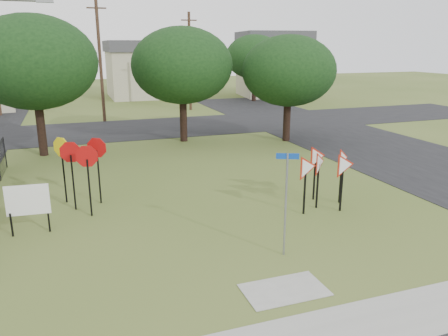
# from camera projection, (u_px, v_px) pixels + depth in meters

# --- Properties ---
(ground) EXTENTS (140.00, 140.00, 0.00)m
(ground) POSITION_uv_depth(u_px,v_px,m) (247.00, 248.00, 12.69)
(ground) COLOR #445720
(sidewalk) EXTENTS (30.00, 1.60, 0.02)m
(sidewalk) POSITION_uv_depth(u_px,v_px,m) (325.00, 335.00, 8.87)
(sidewalk) COLOR gray
(sidewalk) RESTS_ON ground
(street_right) EXTENTS (8.00, 50.00, 0.02)m
(street_right) POSITION_uv_depth(u_px,v_px,m) (371.00, 146.00, 25.62)
(street_right) COLOR black
(street_right) RESTS_ON ground
(street_far) EXTENTS (60.00, 8.00, 0.02)m
(street_far) POSITION_uv_depth(u_px,v_px,m) (139.00, 129.00, 30.83)
(street_far) COLOR black
(street_far) RESTS_ON ground
(curb_pad) EXTENTS (2.00, 1.20, 0.02)m
(curb_pad) POSITION_uv_depth(u_px,v_px,m) (284.00, 290.00, 10.51)
(curb_pad) COLOR gray
(curb_pad) RESTS_ON ground
(street_name_sign) EXTENTS (0.57, 0.26, 2.95)m
(street_name_sign) POSITION_uv_depth(u_px,v_px,m) (286.00, 198.00, 11.85)
(street_name_sign) COLOR gray
(street_name_sign) RESTS_ON ground
(stop_sign_cluster) EXTENTS (1.83, 2.11, 2.50)m
(stop_sign_cluster) POSITION_uv_depth(u_px,v_px,m) (79.00, 158.00, 15.40)
(stop_sign_cluster) COLOR black
(stop_sign_cluster) RESTS_ON ground
(yield_sign_cluster) EXTENTS (2.69, 1.58, 2.16)m
(yield_sign_cluster) POSITION_uv_depth(u_px,v_px,m) (325.00, 165.00, 15.53)
(yield_sign_cluster) COLOR black
(yield_sign_cluster) RESTS_ON ground
(info_board) EXTENTS (1.28, 0.14, 1.60)m
(info_board) POSITION_uv_depth(u_px,v_px,m) (28.00, 202.00, 13.38)
(info_board) COLOR black
(info_board) RESTS_ON ground
(far_pole_a) EXTENTS (1.40, 0.24, 9.00)m
(far_pole_a) POSITION_uv_depth(u_px,v_px,m) (100.00, 60.00, 32.57)
(far_pole_a) COLOR #462F20
(far_pole_a) RESTS_ON ground
(far_pole_b) EXTENTS (1.40, 0.24, 8.50)m
(far_pole_b) POSITION_uv_depth(u_px,v_px,m) (190.00, 61.00, 38.84)
(far_pole_b) COLOR #462F20
(far_pole_b) RESTS_ON ground
(house_mid) EXTENTS (8.40, 8.40, 6.20)m
(house_mid) POSITION_uv_depth(u_px,v_px,m) (145.00, 69.00, 49.41)
(house_mid) COLOR #B9B294
(house_mid) RESTS_ON ground
(house_right) EXTENTS (8.30, 8.30, 7.20)m
(house_right) POSITION_uv_depth(u_px,v_px,m) (272.00, 64.00, 50.15)
(house_right) COLOR #B9B294
(house_right) RESTS_ON ground
(tree_near_left) EXTENTS (6.40, 6.40, 7.27)m
(tree_near_left) POSITION_uv_depth(u_px,v_px,m) (34.00, 62.00, 22.14)
(tree_near_left) COLOR black
(tree_near_left) RESTS_ON ground
(tree_near_mid) EXTENTS (6.00, 6.00, 6.80)m
(tree_near_mid) POSITION_uv_depth(u_px,v_px,m) (182.00, 66.00, 25.71)
(tree_near_mid) COLOR black
(tree_near_mid) RESTS_ON ground
(tree_near_right) EXTENTS (5.60, 5.60, 6.33)m
(tree_near_right) POSITION_uv_depth(u_px,v_px,m) (289.00, 71.00, 25.91)
(tree_near_right) COLOR black
(tree_near_right) RESTS_ON ground
(tree_far_right) EXTENTS (6.00, 6.00, 6.80)m
(tree_far_right) POSITION_uv_depth(u_px,v_px,m) (254.00, 57.00, 44.99)
(tree_far_right) COLOR black
(tree_far_right) RESTS_ON ground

